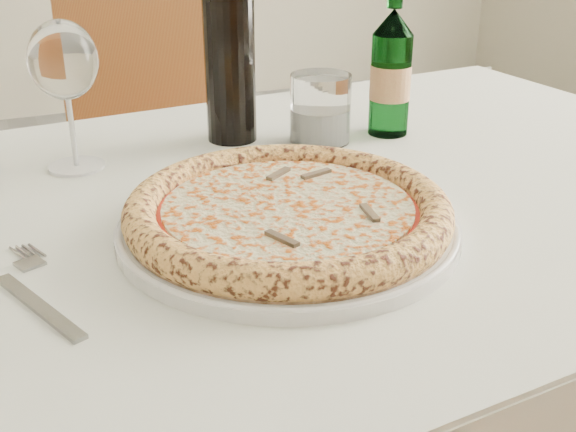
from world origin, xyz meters
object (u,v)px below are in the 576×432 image
at_px(wine_glass, 63,64).
at_px(wine_bottle, 230,54).
at_px(plate, 288,226).
at_px(beer_bottle, 391,73).
at_px(dining_table, 256,267).
at_px(pizza, 288,210).
at_px(chair_far, 158,152).
at_px(tumbler, 320,113).

distance_m(wine_glass, wine_bottle, 0.23).
distance_m(plate, wine_bottle, 0.34).
bearing_deg(beer_bottle, plate, -136.55).
bearing_deg(plate, wine_glass, 121.64).
distance_m(dining_table, beer_bottle, 0.36).
height_order(dining_table, pizza, pizza).
xyz_separation_m(chair_far, plate, (-0.07, -0.94, 0.23)).
distance_m(tumbler, beer_bottle, 0.12).
bearing_deg(chair_far, tumbler, -82.30).
bearing_deg(tumbler, wine_bottle, 152.87).
xyz_separation_m(chair_far, beer_bottle, (0.20, -0.68, 0.32)).
distance_m(dining_table, pizza, 0.15).
xyz_separation_m(chair_far, wine_glass, (-0.25, -0.65, 0.36)).
bearing_deg(dining_table, beer_bottle, 30.03).
bearing_deg(chair_far, plate, -94.35).
bearing_deg(pizza, chair_far, 85.65).
distance_m(wine_glass, beer_bottle, 0.45).
bearing_deg(pizza, dining_table, 90.00).
bearing_deg(beer_bottle, wine_bottle, 163.76).
xyz_separation_m(dining_table, wine_glass, (-0.18, 0.19, 0.23)).
height_order(dining_table, tumbler, tumbler).
relative_size(dining_table, beer_bottle, 6.48).
bearing_deg(dining_table, chair_far, 85.13).
bearing_deg(beer_bottle, chair_far, 106.37).
xyz_separation_m(plate, wine_glass, (-0.18, 0.29, 0.13)).
bearing_deg(wine_glass, pizza, -58.36).
relative_size(dining_table, plate, 4.07).
height_order(chair_far, beer_bottle, beer_bottle).
xyz_separation_m(chair_far, pizza, (-0.07, -0.94, 0.25)).
height_order(plate, pizza, pizza).
relative_size(plate, wine_bottle, 1.25).
height_order(pizza, beer_bottle, beer_bottle).
xyz_separation_m(pizza, beer_bottle, (0.27, 0.26, 0.06)).
distance_m(tumbler, wine_bottle, 0.15).
relative_size(chair_far, wine_glass, 4.87).
distance_m(dining_table, wine_glass, 0.35).
height_order(dining_table, plate, plate).
bearing_deg(wine_glass, dining_table, -46.72).
relative_size(chair_far, plate, 2.57).
distance_m(dining_table, tumbler, 0.27).
xyz_separation_m(plate, wine_bottle, (0.05, 0.32, 0.12)).
height_order(pizza, tumbler, tumbler).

